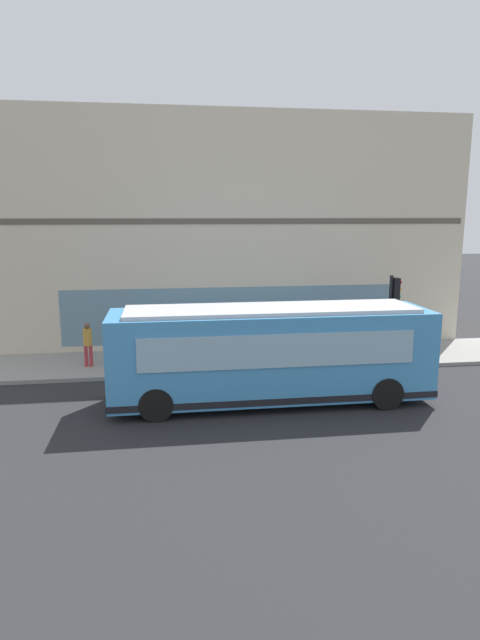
{
  "coord_description": "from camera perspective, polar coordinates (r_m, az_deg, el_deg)",
  "views": [
    {
      "loc": [
        -16.26,
        3.0,
        5.88
      ],
      "look_at": [
        1.86,
        0.4,
        2.25
      ],
      "focal_mm": 29.87,
      "sensor_mm": 36.0,
      "label": 1
    }
  ],
  "objects": [
    {
      "name": "pedestrian_near_building_entrance",
      "position": [
        21.12,
        -16.0,
        -2.22
      ],
      "size": [
        0.32,
        0.32,
        1.71
      ],
      "color": "#B23338",
      "rests_on": "sidewalk_curb"
    },
    {
      "name": "sidewalk_curb",
      "position": [
        21.77,
        0.04,
        -4.26
      ],
      "size": [
        3.81,
        40.0,
        0.15
      ],
      "primitive_type": "cube",
      "color": "gray",
      "rests_on": "ground"
    },
    {
      "name": "pedestrian_near_hydrant",
      "position": [
        21.41,
        7.62,
        -1.93
      ],
      "size": [
        0.32,
        0.32,
        1.58
      ],
      "color": "#8C3F8C",
      "rests_on": "sidewalk_curb"
    },
    {
      "name": "city_bus_nearside",
      "position": [
        16.82,
        3.28,
        -3.72
      ],
      "size": [
        2.64,
        10.05,
        3.07
      ],
      "color": "#3F8CC6",
      "rests_on": "ground"
    },
    {
      "name": "newspaper_vending_box",
      "position": [
        22.93,
        12.21,
        -2.35
      ],
      "size": [
        0.44,
        0.42,
        0.9
      ],
      "color": "#263F99",
      "rests_on": "sidewalk_curb"
    },
    {
      "name": "building_corner",
      "position": [
        26.48,
        -1.7,
        9.51
      ],
      "size": [
        7.31,
        21.02,
        10.21
      ],
      "color": "beige",
      "rests_on": "ground"
    },
    {
      "name": "traffic_light_near_corner",
      "position": [
        21.62,
        16.12,
        1.89
      ],
      "size": [
        0.32,
        0.49,
        3.43
      ],
      "color": "black",
      "rests_on": "sidewalk_curb"
    },
    {
      "name": "ground",
      "position": [
        17.55,
        2.17,
        -8.38
      ],
      "size": [
        120.0,
        120.0,
        0.0
      ],
      "primitive_type": "plane",
      "color": "#262628"
    },
    {
      "name": "fire_hydrant",
      "position": [
        22.58,
        -2.36,
        -2.55
      ],
      "size": [
        0.35,
        0.35,
        0.74
      ],
      "color": "gold",
      "rests_on": "sidewalk_curb"
    },
    {
      "name": "pedestrian_by_light_pole",
      "position": [
        21.17,
        -13.63,
        -2.19
      ],
      "size": [
        0.32,
        0.32,
        1.64
      ],
      "color": "#3F8C4C",
      "rests_on": "sidewalk_curb"
    }
  ]
}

